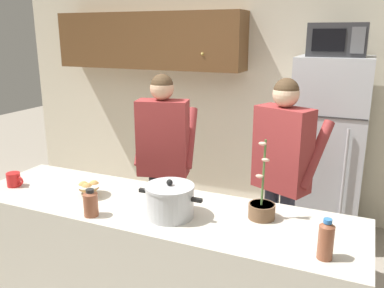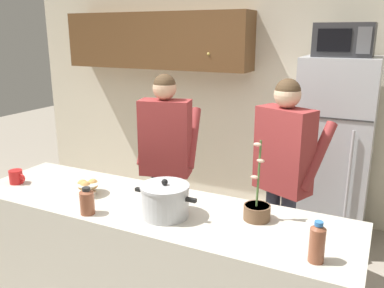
% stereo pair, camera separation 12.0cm
% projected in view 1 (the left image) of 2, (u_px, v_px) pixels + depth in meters
% --- Properties ---
extents(back_wall_unit, '(6.00, 0.48, 2.60)m').
position_uv_depth(back_wall_unit, '(235.00, 82.00, 4.38)').
color(back_wall_unit, beige).
rests_on(back_wall_unit, ground).
extents(kitchen_island, '(2.43, 0.68, 0.92)m').
position_uv_depth(kitchen_island, '(157.00, 273.00, 2.55)').
color(kitchen_island, beige).
rests_on(kitchen_island, ground).
extents(refrigerator, '(0.64, 0.68, 1.73)m').
position_uv_depth(refrigerator, '(328.00, 151.00, 3.76)').
color(refrigerator, '#B7BABF').
rests_on(refrigerator, ground).
extents(microwave, '(0.48, 0.37, 0.28)m').
position_uv_depth(microwave, '(338.00, 40.00, 3.47)').
color(microwave, '#2D2D30').
rests_on(microwave, refrigerator).
extents(person_near_pot, '(0.57, 0.50, 1.62)m').
position_uv_depth(person_near_pot, '(163.00, 148.00, 3.32)').
color(person_near_pot, black).
rests_on(person_near_pot, ground).
extents(person_by_sink, '(0.60, 0.55, 1.63)m').
position_uv_depth(person_by_sink, '(283.00, 161.00, 2.99)').
color(person_by_sink, '#33384C').
rests_on(person_by_sink, ground).
extents(cooking_pot, '(0.39, 0.28, 0.22)m').
position_uv_depth(cooking_pot, '(170.00, 201.00, 2.27)').
color(cooking_pot, silver).
rests_on(cooking_pot, kitchen_island).
extents(coffee_mug, '(0.13, 0.09, 0.10)m').
position_uv_depth(coffee_mug, '(14.00, 180.00, 2.73)').
color(coffee_mug, red).
rests_on(coffee_mug, kitchen_island).
extents(bread_bowl, '(0.18, 0.18, 0.10)m').
position_uv_depth(bread_bowl, '(89.00, 188.00, 2.57)').
color(bread_bowl, beige).
rests_on(bread_bowl, kitchen_island).
extents(bottle_near_edge, '(0.07, 0.07, 0.20)m').
position_uv_depth(bottle_near_edge, '(326.00, 239.00, 1.84)').
color(bottle_near_edge, brown).
rests_on(bottle_near_edge, kitchen_island).
extents(bottle_mid_counter, '(0.08, 0.08, 0.16)m').
position_uv_depth(bottle_mid_counter, '(91.00, 203.00, 2.28)').
color(bottle_mid_counter, brown).
rests_on(bottle_mid_counter, kitchen_island).
extents(potted_orchid, '(0.15, 0.15, 0.46)m').
position_uv_depth(potted_orchid, '(262.00, 208.00, 2.26)').
color(potted_orchid, brown).
rests_on(potted_orchid, kitchen_island).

